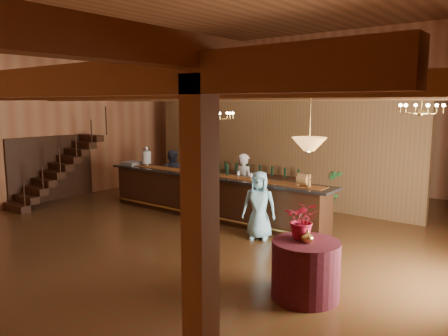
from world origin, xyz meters
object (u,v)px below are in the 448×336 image
Objects in this scene: beverage_dispenser at (146,156)px; staff_second at (172,175)px; raffle_drum at (303,179)px; chandelier_left at (218,115)px; bartender at (244,184)px; backbar_shelf at (259,188)px; floor_plant at (338,191)px; tasting_bar at (210,196)px; round_table at (306,270)px; pendant_lamp at (309,144)px; chandelier_right at (421,108)px; guest at (259,205)px.

staff_second is (0.21, 0.84, -0.65)m from beverage_dispenser.
beverage_dispenser is 1.76× the size of raffle_drum.
beverage_dispenser is at bearing 179.30° from raffle_drum.
bartender is at bearing 69.08° from chandelier_left.
backbar_shelf is 1.94× the size of staff_second.
floor_plant is (2.36, 0.39, 0.15)m from backbar_shelf.
tasting_bar is at bearing -178.58° from chandelier_left.
bartender is (-3.72, 3.56, 0.38)m from round_table.
round_table is (1.53, -2.77, -0.87)m from raffle_drum.
raffle_drum is at bearing -0.70° from beverage_dispenser.
pendant_lamp reaches higher than tasting_bar.
staff_second is at bearing 150.76° from pendant_lamp.
chandelier_right reaches higher than round_table.
floor_plant is at bearing 136.20° from chandelier_right.
chandelier_right reaches higher than backbar_shelf.
beverage_dispenser reaches higher than bartender.
pendant_lamp is at bearing -70.88° from floor_plant.
backbar_shelf is (-0.01, 2.36, -0.16)m from tasting_bar.
tasting_bar is 7.69× the size of pendant_lamp.
round_table is 0.91× the size of floor_plant.
staff_second is at bearing 136.72° from guest.
floor_plant is (2.08, 2.74, -2.12)m from chandelier_left.
round_table is 5.38m from chandelier_left.
chandelier_left reaches higher than guest.
pendant_lamp reaches higher than guest.
raffle_drum is 0.43× the size of chandelier_left.
raffle_drum is 2.90m from floor_plant.
beverage_dispenser is 3.19m from bartender.
chandelier_left is at bearing -84.11° from backbar_shelf.
tasting_bar is at bearing -178.37° from chandelier_right.
round_table is 5.16m from bartender.
chandelier_left reaches higher than staff_second.
tasting_bar is 20.34× the size of raffle_drum.
beverage_dispenser is 0.75× the size of chandelier_left.
staff_second is at bearing 75.60° from beverage_dispenser.
round_table is 0.67× the size of staff_second.
beverage_dispenser is 0.52× the size of floor_plant.
raffle_drum is 0.22× the size of staff_second.
raffle_drum is at bearing -1.12° from tasting_bar.
tasting_bar is 2.36m from backbar_shelf.
backbar_shelf is 2.74m from staff_second.
raffle_drum is (2.74, -0.03, 0.74)m from tasting_bar.
guest is at bearing -163.69° from chandelier_right.
pendant_lamp reaches higher than beverage_dispenser.
chandelier_left is 4.80m from chandelier_right.
bartender is (3.05, 0.73, -0.60)m from beverage_dispenser.
tasting_bar is 6.60× the size of round_table.
round_table is at bearing -90.00° from pendant_lamp.
floor_plant is (2.35, 2.75, -0.01)m from tasting_bar.
backbar_shelf is 2.65× the size of floor_plant.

